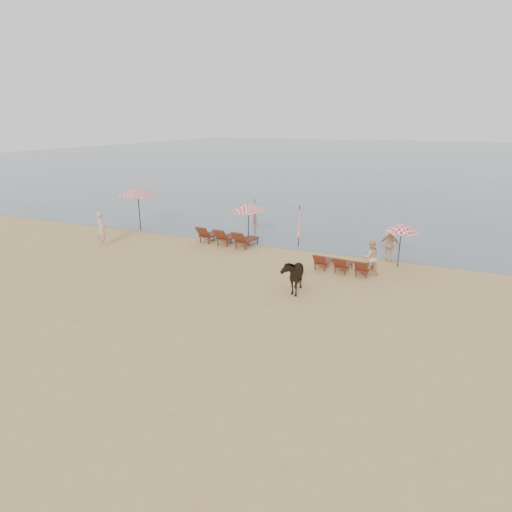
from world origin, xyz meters
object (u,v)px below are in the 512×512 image
Objects in this scene: lounger_cluster_left at (226,236)px; umbrella_open_left_a at (138,191)px; cow at (293,274)px; umbrella_open_right at (402,227)px; umbrella_closed_right at (299,221)px; beachgoer_right_b at (390,245)px; umbrella_open_left_b at (248,207)px; beachgoer_left at (101,229)px; umbrella_closed_left at (255,213)px; beachgoer_right_a at (371,257)px; lounger_cluster_right at (343,264)px.

umbrella_open_left_a is at bearing 179.29° from lounger_cluster_left.
umbrella_open_right is at bearing 42.96° from cow.
umbrella_closed_right is 4.91m from beachgoer_right_b.
beachgoer_left is (-6.89, -4.02, -1.03)m from umbrella_open_left_b.
umbrella_closed_left is (-8.43, 2.80, -0.57)m from umbrella_open_right.
beachgoer_left is (-6.70, -5.40, -0.39)m from umbrella_closed_left.
beachgoer_right_a is at bearing 85.92° from beachgoer_right_b.
lounger_cluster_right is 2.96m from beachgoer_right_b.
beachgoer_left is 15.00m from beachgoer_right_b.
umbrella_open_left_a is at bearing -34.79° from beachgoer_right_a.
beachgoer_left is at bearing -169.00° from umbrella_open_left_b.
lounger_cluster_right is at bearing -46.73° from umbrella_open_left_b.
umbrella_open_left_b is 1.08× the size of umbrella_open_right.
beachgoer_right_b is (1.74, 2.35, 0.44)m from lounger_cluster_right.
umbrella_closed_right reaches higher than umbrella_open_right.
cow is at bearing -72.17° from umbrella_open_left_b.
umbrella_closed_right reaches higher than cow.
lounger_cluster_right is 1.18× the size of umbrella_closed_left.
beachgoer_right_b is (7.94, -2.15, -0.52)m from umbrella_closed_left.
beachgoer_left is at bearing -99.94° from umbrella_open_left_a.
beachgoer_left is at bearing -20.14° from beachgoer_right_a.
beachgoer_right_a is 2.29m from beachgoer_right_b.
umbrella_open_left_a is 10.21m from umbrella_closed_right.
lounger_cluster_left is at bearing -37.21° from beachgoer_right_a.
umbrella_closed_right is at bearing 95.52° from cow.
umbrella_open_left_a is 3.99m from beachgoer_left.
umbrella_open_left_b is 1.53m from umbrella_closed_left.
lounger_cluster_left is 2.76m from umbrella_closed_left.
umbrella_open_left_a reaches higher than beachgoer_right_b.
lounger_cluster_right is at bearing 56.10° from cow.
umbrella_open_right is 0.93× the size of umbrella_closed_right.
lounger_cluster_right is 12.94m from beachgoer_left.
beachgoer_right_a is at bearing -6.21° from lounger_cluster_left.
umbrella_open_left_b is at bearing -12.15° from umbrella_open_left_a.
lounger_cluster_right is 1.22× the size of umbrella_open_right.
umbrella_closed_right is at bearing 24.37° from lounger_cluster_left.
umbrella_open_left_a is 1.66× the size of beachgoer_right_b.
lounger_cluster_right is at bearing 63.77° from beachgoer_right_b.
umbrella_open_left_b is 7.82m from cow.
umbrella_open_left_b reaches higher than umbrella_open_right.
cow is at bearing -74.54° from umbrella_closed_right.
umbrella_open_left_b is 1.43× the size of beachgoer_right_a.
umbrella_closed_left is 8.24m from beachgoer_right_b.
umbrella_closed_right is at bearing 139.80° from lounger_cluster_right.
beachgoer_right_b is at bearing -128.71° from beachgoer_right_a.
umbrella_open_left_a reaches higher than lounger_cluster_right.
beachgoer_right_b is (0.57, 2.21, 0.02)m from beachgoer_right_a.
umbrella_open_left_b is (0.82, 1.16, 1.51)m from lounger_cluster_left.
umbrella_open_right is at bearing -18.39° from umbrella_closed_left.
umbrella_open_right is 15.38m from beachgoer_left.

